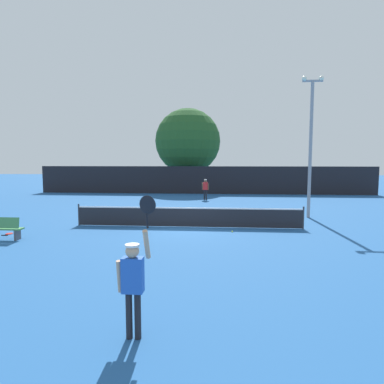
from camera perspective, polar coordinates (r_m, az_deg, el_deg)
name	(u,v)px	position (r m, az deg, el deg)	size (l,w,h in m)	color
ground_plane	(188,227)	(16.13, -0.70, -6.07)	(120.00, 120.00, 0.00)	#235693
tennis_net	(188,217)	(16.04, -0.70, -4.27)	(11.00, 0.08, 1.07)	#232328
perimeter_fence	(204,180)	(32.06, 2.03, 2.07)	(32.55, 0.12, 2.67)	black
player_serving	(133,276)	(6.18, -10.06, -14.10)	(0.68, 0.40, 2.60)	blue
player_receiving	(205,187)	(27.09, 2.32, 0.80)	(0.57, 0.25, 1.68)	red
tennis_ball	(232,232)	(15.08, 6.95, -6.79)	(0.07, 0.07, 0.07)	#CCE033
spare_racket	(9,234)	(16.66, -29.06, -6.32)	(0.28, 0.52, 0.04)	black
courtside_bench	(0,228)	(15.60, -30.23, -5.41)	(1.80, 0.44, 0.95)	#478C4C
light_pole	(311,138)	(19.74, 19.82, 8.78)	(1.18, 0.28, 7.84)	gray
large_tree	(188,141)	(36.35, -0.73, 8.74)	(7.06, 7.06, 8.85)	brown
parked_car_near	(298,182)	(38.85, 17.83, 1.57)	(1.97, 4.23, 1.69)	white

